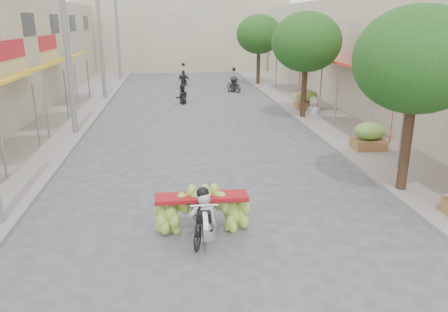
% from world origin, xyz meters
% --- Properties ---
extents(ground, '(120.00, 120.00, 0.00)m').
position_xyz_m(ground, '(0.00, 0.00, 0.00)').
color(ground, '#525357').
rests_on(ground, ground).
extents(sidewalk_left, '(4.00, 60.00, 0.12)m').
position_xyz_m(sidewalk_left, '(-7.00, 15.00, 0.06)').
color(sidewalk_left, gray).
rests_on(sidewalk_left, ground).
extents(sidewalk_right, '(4.00, 60.00, 0.12)m').
position_xyz_m(sidewalk_right, '(7.00, 15.00, 0.06)').
color(sidewalk_right, gray).
rests_on(sidewalk_right, ground).
extents(shophouse_row_right, '(9.77, 40.00, 6.00)m').
position_xyz_m(shophouse_row_right, '(11.99, 14.00, 3.00)').
color(shophouse_row_right, '#BEB69D').
rests_on(shophouse_row_right, ground).
extents(far_building, '(20.00, 6.00, 7.00)m').
position_xyz_m(far_building, '(0.00, 38.00, 3.50)').
color(far_building, '#B1A88B').
rests_on(far_building, ground).
extents(utility_pole_mid, '(0.60, 0.24, 8.00)m').
position_xyz_m(utility_pole_mid, '(-5.40, 12.00, 4.03)').
color(utility_pole_mid, slate).
rests_on(utility_pole_mid, ground).
extents(utility_pole_far, '(0.60, 0.24, 8.00)m').
position_xyz_m(utility_pole_far, '(-5.40, 21.00, 4.03)').
color(utility_pole_far, slate).
rests_on(utility_pole_far, ground).
extents(utility_pole_back, '(0.60, 0.24, 8.00)m').
position_xyz_m(utility_pole_back, '(-5.40, 30.00, 4.03)').
color(utility_pole_back, slate).
rests_on(utility_pole_back, ground).
extents(street_tree_near, '(3.40, 3.40, 5.25)m').
position_xyz_m(street_tree_near, '(5.40, 4.00, 3.78)').
color(street_tree_near, '#3A2719').
rests_on(street_tree_near, ground).
extents(street_tree_mid, '(3.40, 3.40, 5.25)m').
position_xyz_m(street_tree_mid, '(5.40, 14.00, 3.78)').
color(street_tree_mid, '#3A2719').
rests_on(street_tree_mid, ground).
extents(street_tree_far, '(3.40, 3.40, 5.25)m').
position_xyz_m(street_tree_far, '(5.40, 26.00, 3.78)').
color(street_tree_far, '#3A2719').
rests_on(street_tree_far, ground).
extents(produce_crate_mid, '(1.20, 0.88, 1.16)m').
position_xyz_m(produce_crate_mid, '(6.20, 8.00, 0.71)').
color(produce_crate_mid, olive).
rests_on(produce_crate_mid, ground).
extents(produce_crate_far, '(1.20, 0.88, 1.16)m').
position_xyz_m(produce_crate_far, '(6.20, 16.00, 0.71)').
color(produce_crate_far, olive).
rests_on(produce_crate_far, ground).
extents(banana_motorbike, '(2.20, 1.95, 2.20)m').
position_xyz_m(banana_motorbike, '(-0.52, 1.95, 0.72)').
color(banana_motorbike, black).
rests_on(banana_motorbike, ground).
extents(market_umbrella, '(2.21, 2.21, 1.63)m').
position_xyz_m(market_umbrella, '(6.19, 6.35, 2.41)').
color(market_umbrella, '#B03517').
rests_on(market_umbrella, ground).
extents(pedestrian, '(0.98, 0.63, 1.89)m').
position_xyz_m(pedestrian, '(6.11, 14.38, 1.06)').
color(pedestrian, silver).
rests_on(pedestrian, ground).
extents(bg_motorbike_a, '(0.85, 1.55, 1.95)m').
position_xyz_m(bg_motorbike_a, '(-0.59, 19.06, 0.77)').
color(bg_motorbike_a, black).
rests_on(bg_motorbike_a, ground).
extents(bg_motorbike_b, '(1.19, 1.61, 1.95)m').
position_xyz_m(bg_motorbike_b, '(3.10, 22.89, 0.86)').
color(bg_motorbike_b, black).
rests_on(bg_motorbike_b, ground).
extents(bg_motorbike_c, '(1.08, 1.49, 1.95)m').
position_xyz_m(bg_motorbike_c, '(-0.27, 26.74, 0.84)').
color(bg_motorbike_c, black).
rests_on(bg_motorbike_c, ground).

